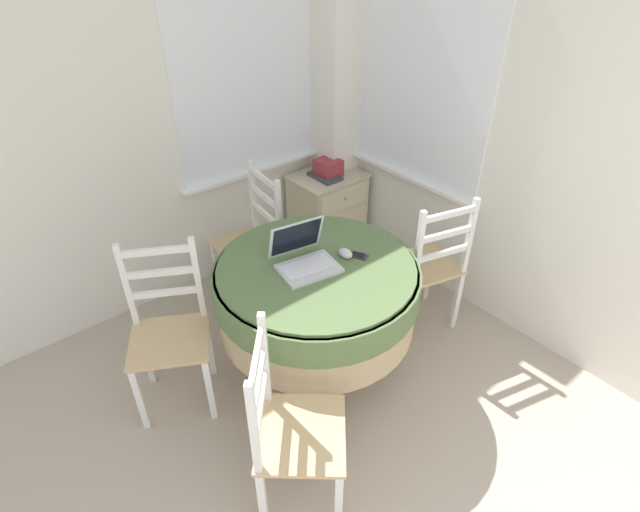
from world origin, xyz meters
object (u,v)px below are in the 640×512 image
at_px(cell_phone, 358,255).
at_px(dining_chair_left_flank, 170,333).
at_px(storage_box, 328,168).
at_px(computer_mouse, 345,253).
at_px(dining_chair_near_back_window, 252,243).
at_px(corner_cabinet, 327,211).
at_px(round_dining_table, 316,291).
at_px(dining_chair_near_right_window, 428,267).
at_px(laptop, 304,257).
at_px(book_on_cabinet, 325,176).
at_px(dining_chair_camera_near, 291,431).

bearing_deg(cell_phone, dining_chair_left_flank, 156.15).
bearing_deg(dining_chair_left_flank, storage_box, 21.37).
height_order(computer_mouse, dining_chair_near_back_window, dining_chair_near_back_window).
height_order(cell_phone, corner_cabinet, cell_phone).
bearing_deg(corner_cabinet, round_dining_table, -132.95).
relative_size(computer_mouse, dining_chair_near_right_window, 0.09).
distance_m(round_dining_table, laptop, 0.23).
bearing_deg(dining_chair_left_flank, cell_phone, -23.85).
bearing_deg(book_on_cabinet, storage_box, 14.94).
relative_size(round_dining_table, dining_chair_left_flank, 1.15).
height_order(laptop, computer_mouse, laptop).
distance_m(corner_cabinet, storage_box, 0.39).
bearing_deg(laptop, cell_phone, -24.03).
xyz_separation_m(round_dining_table, dining_chair_camera_near, (-0.61, -0.56, -0.13)).
xyz_separation_m(laptop, storage_box, (0.99, 0.97, -0.11)).
height_order(laptop, book_on_cabinet, laptop).
bearing_deg(dining_chair_near_back_window, computer_mouse, -84.65).
relative_size(dining_chair_near_back_window, storage_box, 5.57).
xyz_separation_m(round_dining_table, dining_chair_left_flank, (-0.74, 0.35, -0.13)).
height_order(storage_box, book_on_cabinet, storage_box).
relative_size(cell_phone, storage_box, 0.64).
height_order(dining_chair_camera_near, book_on_cabinet, dining_chair_camera_near).
bearing_deg(dining_chair_near_right_window, laptop, 167.64).
relative_size(dining_chair_near_right_window, storage_box, 5.57).
height_order(laptop, dining_chair_near_back_window, laptop).
distance_m(laptop, computer_mouse, 0.24).
relative_size(dining_chair_near_right_window, dining_chair_left_flank, 1.00).
bearing_deg(round_dining_table, dining_chair_near_back_window, 83.33).
xyz_separation_m(dining_chair_near_right_window, storage_box, (0.14, 1.15, 0.24)).
xyz_separation_m(dining_chair_near_right_window, dining_chair_left_flank, (-1.55, 0.49, 0.00)).
distance_m(computer_mouse, dining_chair_near_right_window, 0.72).
bearing_deg(book_on_cabinet, dining_chair_near_right_window, -94.88).
bearing_deg(storage_box, book_on_cabinet, -165.06).
bearing_deg(dining_chair_near_right_window, storage_box, 83.06).
bearing_deg(dining_chair_camera_near, dining_chair_near_back_window, 63.09).
relative_size(dining_chair_near_back_window, book_on_cabinet, 3.86).
bearing_deg(laptop, dining_chair_camera_near, -132.54).
xyz_separation_m(dining_chair_camera_near, storage_box, (1.55, 1.58, 0.24)).
bearing_deg(dining_chair_near_right_window, dining_chair_camera_near, -163.32).
bearing_deg(computer_mouse, book_on_cabinet, 54.98).
xyz_separation_m(corner_cabinet, book_on_cabinet, (-0.05, -0.02, 0.34)).
xyz_separation_m(cell_phone, book_on_cabinet, (0.67, 1.08, -0.12)).
xyz_separation_m(laptop, dining_chair_camera_near, (-0.56, -0.61, -0.36)).
relative_size(dining_chair_near_back_window, corner_cabinet, 1.52).
relative_size(round_dining_table, dining_chair_near_right_window, 1.15).
xyz_separation_m(round_dining_table, laptop, (-0.05, 0.05, 0.23)).
xyz_separation_m(laptop, corner_cabinet, (1.00, 0.98, -0.50)).
relative_size(dining_chair_near_back_window, dining_chair_near_right_window, 1.00).
xyz_separation_m(round_dining_table, cell_phone, (0.24, -0.08, 0.18)).
xyz_separation_m(dining_chair_camera_near, corner_cabinet, (1.56, 1.59, -0.15)).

